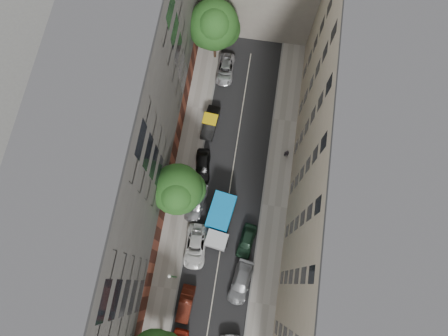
% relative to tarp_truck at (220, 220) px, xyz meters
% --- Properties ---
extents(ground, '(120.00, 120.00, 0.00)m').
position_rel_tarp_truck_xyz_m(ground, '(0.52, 2.85, -1.56)').
color(ground, '#4C4C49').
rests_on(ground, ground).
extents(road_surface, '(8.00, 44.00, 0.02)m').
position_rel_tarp_truck_xyz_m(road_surface, '(0.52, 2.85, -1.55)').
color(road_surface, black).
rests_on(road_surface, ground).
extents(sidewalk_left, '(3.00, 44.00, 0.15)m').
position_rel_tarp_truck_xyz_m(sidewalk_left, '(-4.98, 2.85, -1.49)').
color(sidewalk_left, gray).
rests_on(sidewalk_left, ground).
extents(sidewalk_right, '(3.00, 44.00, 0.15)m').
position_rel_tarp_truck_xyz_m(sidewalk_right, '(6.02, 2.85, -1.49)').
color(sidewalk_right, gray).
rests_on(sidewalk_right, ground).
extents(building_left, '(8.00, 44.00, 20.00)m').
position_rel_tarp_truck_xyz_m(building_left, '(-10.48, 2.85, 8.44)').
color(building_left, '#474543').
rests_on(building_left, ground).
extents(building_right, '(8.00, 44.00, 20.00)m').
position_rel_tarp_truck_xyz_m(building_right, '(11.52, 2.85, 8.44)').
color(building_right, tan).
rests_on(building_right, ground).
extents(tarp_truck, '(3.23, 6.44, 2.84)m').
position_rel_tarp_truck_xyz_m(tarp_truck, '(0.00, 0.00, 0.00)').
color(tarp_truck, black).
rests_on(tarp_truck, ground).
extents(car_left_1, '(1.65, 4.14, 1.34)m').
position_rel_tarp_truck_xyz_m(car_left_1, '(-2.28, -9.44, -0.89)').
color(car_left_1, '#49170E').
rests_on(car_left_1, ground).
extents(car_left_2, '(2.58, 5.23, 1.43)m').
position_rel_tarp_truck_xyz_m(car_left_2, '(-2.28, -3.21, -0.85)').
color(car_left_2, silver).
rests_on(car_left_2, ground).
extents(car_left_3, '(2.45, 4.83, 1.34)m').
position_rel_tarp_truck_xyz_m(car_left_3, '(-3.08, 1.68, -0.89)').
color(car_left_3, '#B1B0B5').
rests_on(car_left_3, ground).
extents(car_left_4, '(2.24, 4.47, 1.46)m').
position_rel_tarp_truck_xyz_m(car_left_4, '(-3.08, 6.25, -0.83)').
color(car_left_4, black).
rests_on(car_left_4, ground).
extents(car_left_5, '(1.92, 4.57, 1.47)m').
position_rel_tarp_truck_xyz_m(car_left_5, '(-3.08, 11.85, -0.83)').
color(car_left_5, black).
rests_on(car_left_5, ground).
extents(car_left_6, '(2.25, 4.68, 1.28)m').
position_rel_tarp_truck_xyz_m(car_left_6, '(-2.38, 19.45, -0.92)').
color(car_left_6, silver).
rests_on(car_left_6, ground).
extents(car_right_1, '(2.67, 5.14, 1.42)m').
position_rel_tarp_truck_xyz_m(car_right_1, '(3.32, -6.28, -0.85)').
color(car_right_1, gray).
rests_on(car_right_1, ground).
extents(car_right_2, '(2.25, 4.27, 1.39)m').
position_rel_tarp_truck_xyz_m(car_right_2, '(3.32, -1.75, -0.87)').
color(car_right_2, black).
rests_on(car_right_2, ground).
extents(tree_mid, '(5.64, 5.42, 8.60)m').
position_rel_tarp_truck_xyz_m(tree_mid, '(-4.64, 1.74, 4.22)').
color(tree_mid, '#382619').
rests_on(tree_mid, sidewalk_left).
extents(tree_far, '(6.02, 5.85, 9.71)m').
position_rel_tarp_truck_xyz_m(tree_far, '(-3.98, 21.33, 5.02)').
color(tree_far, '#382619').
rests_on(tree_far, sidewalk_left).
extents(lamp_post, '(0.36, 0.36, 6.09)m').
position_rel_tarp_truck_xyz_m(lamp_post, '(-3.87, -6.83, 2.37)').
color(lamp_post, '#1C6326').
rests_on(lamp_post, sidewalk_left).
extents(pedestrian, '(0.65, 0.45, 1.71)m').
position_rel_tarp_truck_xyz_m(pedestrian, '(6.59, 9.24, -0.56)').
color(pedestrian, black).
rests_on(pedestrian, sidewalk_right).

